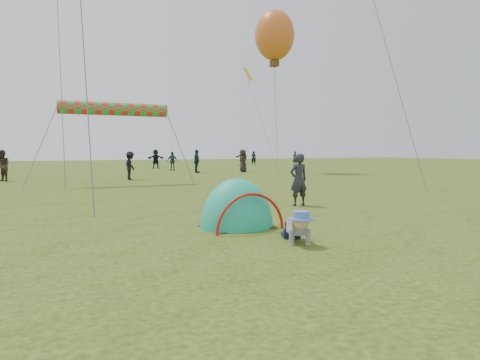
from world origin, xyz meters
name	(u,v)px	position (x,y,z in m)	size (l,w,h in m)	color
ground	(313,244)	(0.00, 0.00, 0.00)	(140.00, 140.00, 0.00)	#1D3E0A
crawling_toddler	(298,226)	(-0.22, 0.16, 0.32)	(0.58, 0.83, 0.64)	black
popup_tent	(237,227)	(-0.56, 2.09, 0.00)	(1.67, 1.38, 2.17)	#19A172
standing_adult	(299,180)	(2.67, 4.64, 0.80)	(0.58, 0.38, 1.59)	#24242E
crowd_person_0	(295,158)	(20.95, 33.93, 0.79)	(0.58, 0.38, 1.58)	#242329
crowd_person_1	(2,166)	(-6.39, 20.16, 0.86)	(0.84, 0.65, 1.72)	#392E26
crowd_person_2	(172,161)	(5.41, 28.25, 0.79)	(0.93, 0.39, 1.59)	#29404B
crowd_person_3	(130,166)	(0.16, 18.47, 0.81)	(1.05, 0.60, 1.63)	black
crowd_person_5	(242,158)	(15.47, 36.06, 0.89)	(1.65, 0.53, 1.78)	#1E2834
crowd_person_6	(254,158)	(17.61, 37.45, 0.80)	(0.58, 0.38, 1.60)	black
crowd_person_8	(197,161)	(6.09, 24.00, 0.87)	(1.02, 0.43, 1.75)	#1B2833
crowd_person_10	(243,161)	(9.76, 23.63, 0.87)	(0.85, 0.55, 1.74)	black
crowd_person_11	(156,159)	(5.17, 32.95, 0.89)	(1.64, 0.52, 1.77)	black
balloon_kite	(275,38)	(11.88, 22.53, 10.18)	(3.02, 3.02, 4.22)	#D2621D
rainbow_tube_kite	(114,109)	(-1.13, 15.38, 3.71)	(0.64, 0.64, 5.18)	red
diamond_kite_8	(248,74)	(10.93, 25.16, 7.83)	(1.26, 1.26, 0.00)	yellow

